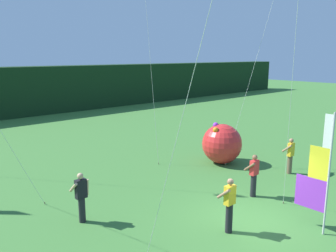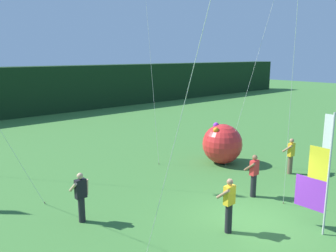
# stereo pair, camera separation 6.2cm
# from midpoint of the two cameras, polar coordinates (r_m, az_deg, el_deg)

# --- Properties ---
(ground_plane) EXTENTS (120.00, 120.00, 0.00)m
(ground_plane) POSITION_cam_midpoint_polar(r_m,az_deg,el_deg) (12.22, 13.54, -14.94)
(ground_plane) COLOR #3D7533
(distant_treeline) EXTENTS (80.00, 2.40, 4.39)m
(distant_treeline) POSITION_cam_midpoint_polar(r_m,az_deg,el_deg) (33.29, -25.85, 4.98)
(distant_treeline) COLOR black
(distant_treeline) RESTS_ON ground
(banner_flag) EXTENTS (0.06, 1.03, 3.81)m
(banner_flag) POSITION_cam_midpoint_polar(r_m,az_deg,el_deg) (11.49, 23.57, -7.52)
(banner_flag) COLOR #B7B7BC
(banner_flag) RESTS_ON ground
(person_near_banner) EXTENTS (0.55, 0.48, 1.68)m
(person_near_banner) POSITION_cam_midpoint_polar(r_m,az_deg,el_deg) (16.86, 19.50, -4.54)
(person_near_banner) COLOR brown
(person_near_banner) RESTS_ON ground
(person_mid_field) EXTENTS (0.55, 0.48, 1.76)m
(person_mid_field) POSITION_cam_midpoint_polar(r_m,az_deg,el_deg) (10.96, 9.99, -12.59)
(person_mid_field) COLOR black
(person_mid_field) RESTS_ON ground
(person_far_left) EXTENTS (0.55, 0.48, 1.69)m
(person_far_left) POSITION_cam_midpoint_polar(r_m,az_deg,el_deg) (11.79, -14.33, -11.19)
(person_far_left) COLOR black
(person_far_left) RESTS_ON ground
(person_far_right) EXTENTS (0.55, 0.48, 1.69)m
(person_far_right) POSITION_cam_midpoint_polar(r_m,az_deg,el_deg) (13.77, 13.92, -7.79)
(person_far_right) COLOR black
(person_far_right) RESTS_ON ground
(inflatable_balloon) EXTENTS (2.01, 2.01, 2.09)m
(inflatable_balloon) POSITION_cam_midpoint_polar(r_m,az_deg,el_deg) (17.61, 8.82, -2.92)
(inflatable_balloon) COLOR red
(inflatable_balloon) RESTS_ON ground
(folding_chair) EXTENTS (0.51, 0.51, 0.89)m
(folding_chair) POSITION_cam_midpoint_polar(r_m,az_deg,el_deg) (17.42, 23.19, -5.62)
(folding_chair) COLOR #BCBCC1
(folding_chair) RESTS_ON ground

